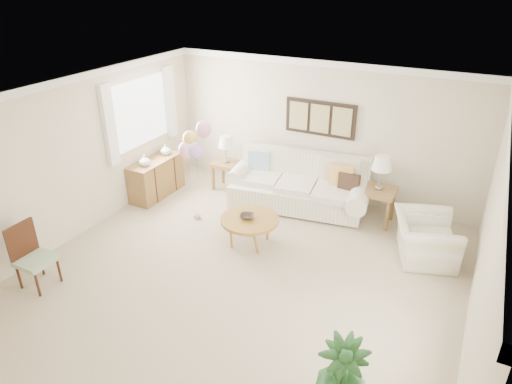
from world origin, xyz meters
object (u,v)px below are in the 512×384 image
at_px(sofa, 299,187).
at_px(coffee_table, 250,220).
at_px(armchair, 425,238).
at_px(balloon_cluster, 194,143).
at_px(accent_chair, 31,255).

xyz_separation_m(sofa, coffee_table, (-0.20, -1.59, 0.05)).
relative_size(sofa, coffee_table, 3.00).
bearing_deg(coffee_table, armchair, 19.29).
relative_size(coffee_table, balloon_cluster, 0.51).
bearing_deg(balloon_cluster, accent_chair, -110.52).
xyz_separation_m(coffee_table, balloon_cluster, (-1.21, 0.31, 1.00)).
height_order(coffee_table, accent_chair, accent_chair).
bearing_deg(armchair, sofa, 55.94).
relative_size(coffee_table, accent_chair, 0.99).
bearing_deg(accent_chair, sofa, 58.52).
bearing_deg(armchair, coffee_table, 91.70).
bearing_deg(coffee_table, accent_chair, -133.55).
distance_m(armchair, balloon_cluster, 3.97).
bearing_deg(armchair, balloon_cluster, 81.17).
bearing_deg(balloon_cluster, sofa, 42.29).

